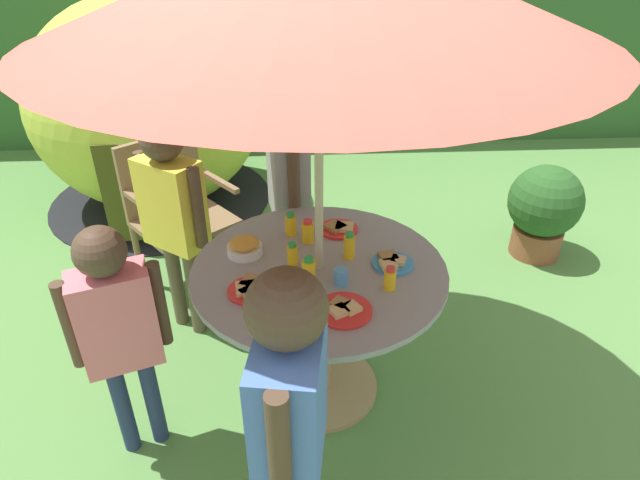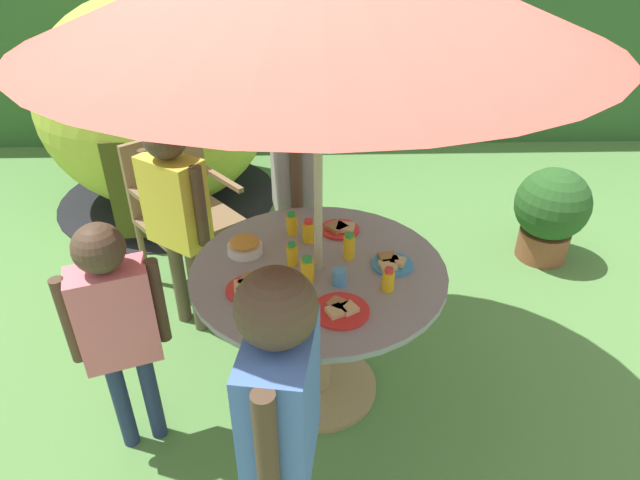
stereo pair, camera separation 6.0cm
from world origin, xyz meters
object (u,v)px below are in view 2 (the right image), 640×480
Objects in this scene: potted_plant at (551,211)px; child_in_blue_shirt at (281,405)px; juice_bottle_far_left at (309,231)px; juice_bottle_mid_left at (388,280)px; child_in_yellow_shirt at (175,202)px; plate_far_right at (340,228)px; child_in_pink_shirt at (116,315)px; garden_table at (318,305)px; juice_bottle_mid_right at (292,224)px; plate_near_right at (250,288)px; snack_bowl at (245,246)px; dome_tent at (156,105)px; juice_bottle_front_edge at (349,246)px; juice_bottle_center_back at (292,254)px; child_in_grey_shirt at (291,173)px; plate_back_edge at (341,310)px; cup_near at (339,277)px; plate_center_front at (392,263)px; wooden_chair at (180,204)px; juice_bottle_near_left at (307,270)px.

potted_plant is 2.75m from child_in_blue_shirt.
juice_bottle_far_left reaches higher than juice_bottle_mid_left.
child_in_yellow_shirt is 0.88m from plate_far_right.
child_in_pink_shirt is 10.65× the size of juice_bottle_mid_left.
juice_bottle_mid_right reaches higher than garden_table.
juice_bottle_mid_left is at bearing -1.13° from plate_near_right.
child_in_pink_shirt is at bearing -138.79° from snack_bowl.
dome_tent is 2.50m from juice_bottle_front_edge.
snack_bowl is (0.40, -0.40, -0.02)m from child_in_yellow_shirt.
snack_bowl is 1.37× the size of juice_bottle_far_left.
juice_bottle_center_back reaches higher than plate_far_right.
child_in_grey_shirt is 11.30× the size of juice_bottle_far_left.
potted_plant is at bearing 45.98° from juice_bottle_mid_left.
child_in_yellow_shirt reaches higher than juice_bottle_mid_right.
plate_back_edge is at bearing -60.09° from juice_bottle_center_back.
cup_near is at bearing -2.72° from child_in_yellow_shirt.
garden_table is 0.43m from juice_bottle_mid_left.
plate_far_right is (-1.49, -0.87, 0.40)m from potted_plant.
plate_far_right and plate_center_front have the same top height.
wooden_chair is 0.50× the size of dome_tent.
garden_table is at bearing -0.00° from child_in_grey_shirt.
juice_bottle_near_left is 0.96× the size of juice_bottle_front_edge.
dome_tent is 2.65m from cup_near.
child_in_grey_shirt is at bearing 58.61° from child_in_yellow_shirt.
snack_bowl is (0.50, -0.88, 0.24)m from wooden_chair.
plate_center_front is at bearing -18.98° from child_in_blue_shirt.
plate_center_front is (1.15, 0.30, 0.03)m from child_in_pink_shirt.
child_in_grey_shirt reaches higher than juice_bottle_front_edge.
plate_center_front is (0.46, 0.89, -0.10)m from child_in_blue_shirt.
child_in_grey_shirt is at bearing 103.56° from cup_near.
child_in_blue_shirt reaches higher than juice_bottle_far_left.
juice_bottle_front_edge is (-0.19, 0.07, 0.05)m from plate_center_front.
child_in_yellow_shirt reaches higher than potted_plant.
juice_bottle_far_left is 1.01× the size of juice_bottle_mid_right.
juice_bottle_center_back reaches higher than plate_center_front.
juice_bottle_mid_left is at bearing -13.21° from cup_near.
juice_bottle_far_left is at bearing 11.95° from child_in_yellow_shirt.
child_in_blue_shirt is 12.44× the size of juice_bottle_mid_left.
child_in_grey_shirt is (1.08, -1.40, 0.05)m from dome_tent.
juice_bottle_front_edge is at bearing -6.43° from snack_bowl.
wooden_chair reaches higher than snack_bowl.
juice_bottle_far_left is 0.52m from juice_bottle_mid_left.
child_in_pink_shirt is 10.10× the size of juice_bottle_center_back.
plate_far_right is at bearing 86.13° from cup_near.
child_in_pink_shirt is (-0.69, -1.08, -0.12)m from child_in_grey_shirt.
snack_bowl is at bearing 20.11° from child_in_blue_shirt.
wooden_chair is at bearing 126.22° from juice_bottle_center_back.
garden_table is 0.90× the size of child_in_yellow_shirt.
juice_bottle_mid_left is 1.49× the size of cup_near.
plate_far_right is at bearing 18.56° from child_in_grey_shirt.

